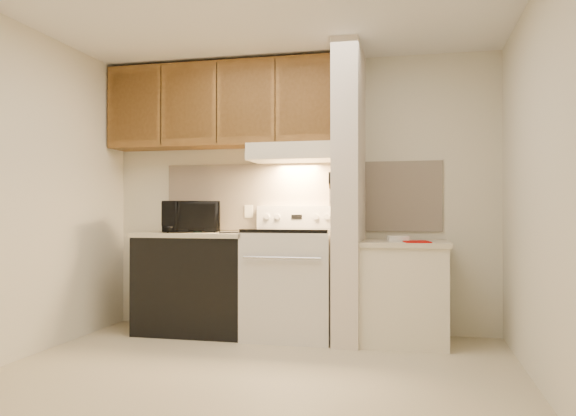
% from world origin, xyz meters
% --- Properties ---
extents(floor, '(3.60, 3.60, 0.00)m').
position_xyz_m(floor, '(0.00, 0.00, 0.00)').
color(floor, beige).
rests_on(floor, ground).
extents(ceiling, '(3.60, 3.60, 0.00)m').
position_xyz_m(ceiling, '(0.00, 0.00, 2.50)').
color(ceiling, white).
rests_on(ceiling, wall_back).
extents(wall_back, '(3.60, 2.50, 0.02)m').
position_xyz_m(wall_back, '(0.00, 1.50, 1.25)').
color(wall_back, beige).
rests_on(wall_back, floor).
extents(wall_left, '(0.02, 3.00, 2.50)m').
position_xyz_m(wall_left, '(-1.80, 0.00, 1.25)').
color(wall_left, beige).
rests_on(wall_left, floor).
extents(wall_right, '(0.02, 3.00, 2.50)m').
position_xyz_m(wall_right, '(1.80, 0.00, 1.25)').
color(wall_right, beige).
rests_on(wall_right, floor).
extents(backsplash, '(2.60, 0.02, 0.63)m').
position_xyz_m(backsplash, '(0.00, 1.49, 1.24)').
color(backsplash, '#FFE7CD').
rests_on(backsplash, wall_back).
extents(range_body, '(0.76, 0.65, 0.92)m').
position_xyz_m(range_body, '(0.00, 1.16, 0.46)').
color(range_body, silver).
rests_on(range_body, floor).
extents(oven_window, '(0.50, 0.01, 0.30)m').
position_xyz_m(oven_window, '(0.00, 0.84, 0.50)').
color(oven_window, black).
rests_on(oven_window, range_body).
extents(oven_handle, '(0.65, 0.02, 0.02)m').
position_xyz_m(oven_handle, '(0.00, 0.80, 0.72)').
color(oven_handle, silver).
rests_on(oven_handle, range_body).
extents(cooktop, '(0.74, 0.64, 0.03)m').
position_xyz_m(cooktop, '(0.00, 1.16, 0.94)').
color(cooktop, black).
rests_on(cooktop, range_body).
extents(range_backguard, '(0.76, 0.08, 0.20)m').
position_xyz_m(range_backguard, '(0.00, 1.44, 1.05)').
color(range_backguard, silver).
rests_on(range_backguard, range_body).
extents(range_display, '(0.10, 0.01, 0.04)m').
position_xyz_m(range_display, '(0.00, 1.40, 1.05)').
color(range_display, black).
rests_on(range_display, range_backguard).
extents(range_knob_left_outer, '(0.05, 0.02, 0.05)m').
position_xyz_m(range_knob_left_outer, '(-0.28, 1.40, 1.05)').
color(range_knob_left_outer, silver).
rests_on(range_knob_left_outer, range_backguard).
extents(range_knob_left_inner, '(0.05, 0.02, 0.05)m').
position_xyz_m(range_knob_left_inner, '(-0.18, 1.40, 1.05)').
color(range_knob_left_inner, silver).
rests_on(range_knob_left_inner, range_backguard).
extents(range_knob_right_inner, '(0.05, 0.02, 0.05)m').
position_xyz_m(range_knob_right_inner, '(0.18, 1.40, 1.05)').
color(range_knob_right_inner, silver).
rests_on(range_knob_right_inner, range_backguard).
extents(range_knob_right_outer, '(0.05, 0.02, 0.05)m').
position_xyz_m(range_knob_right_outer, '(0.28, 1.40, 1.05)').
color(range_knob_right_outer, silver).
rests_on(range_knob_right_outer, range_backguard).
extents(dishwasher_front, '(1.00, 0.63, 0.87)m').
position_xyz_m(dishwasher_front, '(-0.88, 1.17, 0.43)').
color(dishwasher_front, black).
rests_on(dishwasher_front, floor).
extents(left_countertop, '(1.04, 0.67, 0.04)m').
position_xyz_m(left_countertop, '(-0.88, 1.17, 0.89)').
color(left_countertop, beige).
rests_on(left_countertop, dishwasher_front).
extents(spoon_rest, '(0.23, 0.12, 0.01)m').
position_xyz_m(spoon_rest, '(-0.48, 0.97, 0.92)').
color(spoon_rest, black).
rests_on(spoon_rest, left_countertop).
extents(teal_jar, '(0.11, 0.11, 0.09)m').
position_xyz_m(teal_jar, '(-0.83, 1.06, 0.96)').
color(teal_jar, '#1D5F5A').
rests_on(teal_jar, left_countertop).
extents(outlet, '(0.08, 0.01, 0.12)m').
position_xyz_m(outlet, '(-0.48, 1.48, 1.10)').
color(outlet, beige).
rests_on(outlet, backsplash).
extents(microwave, '(0.60, 0.52, 0.28)m').
position_xyz_m(microwave, '(-0.93, 1.15, 1.05)').
color(microwave, black).
rests_on(microwave, left_countertop).
extents(partition_pillar, '(0.22, 0.70, 2.50)m').
position_xyz_m(partition_pillar, '(0.51, 1.15, 1.25)').
color(partition_pillar, beige).
rests_on(partition_pillar, floor).
extents(pillar_trim, '(0.01, 0.70, 0.04)m').
position_xyz_m(pillar_trim, '(0.39, 1.15, 1.30)').
color(pillar_trim, brown).
rests_on(pillar_trim, partition_pillar).
extents(knife_strip, '(0.02, 0.42, 0.04)m').
position_xyz_m(knife_strip, '(0.39, 1.10, 1.32)').
color(knife_strip, black).
rests_on(knife_strip, partition_pillar).
extents(knife_blade_a, '(0.01, 0.03, 0.16)m').
position_xyz_m(knife_blade_a, '(0.38, 0.95, 1.22)').
color(knife_blade_a, silver).
rests_on(knife_blade_a, knife_strip).
extents(knife_handle_a, '(0.02, 0.02, 0.10)m').
position_xyz_m(knife_handle_a, '(0.38, 0.93, 1.37)').
color(knife_handle_a, black).
rests_on(knife_handle_a, knife_strip).
extents(knife_blade_b, '(0.01, 0.04, 0.18)m').
position_xyz_m(knife_blade_b, '(0.38, 1.01, 1.21)').
color(knife_blade_b, silver).
rests_on(knife_blade_b, knife_strip).
extents(knife_handle_b, '(0.02, 0.02, 0.10)m').
position_xyz_m(knife_handle_b, '(0.38, 1.02, 1.37)').
color(knife_handle_b, black).
rests_on(knife_handle_b, knife_strip).
extents(knife_blade_c, '(0.01, 0.04, 0.20)m').
position_xyz_m(knife_blade_c, '(0.38, 1.10, 1.20)').
color(knife_blade_c, silver).
rests_on(knife_blade_c, knife_strip).
extents(knife_handle_c, '(0.02, 0.02, 0.10)m').
position_xyz_m(knife_handle_c, '(0.38, 1.11, 1.37)').
color(knife_handle_c, black).
rests_on(knife_handle_c, knife_strip).
extents(knife_blade_d, '(0.01, 0.04, 0.16)m').
position_xyz_m(knife_blade_d, '(0.38, 1.17, 1.22)').
color(knife_blade_d, silver).
rests_on(knife_blade_d, knife_strip).
extents(knife_handle_d, '(0.02, 0.02, 0.10)m').
position_xyz_m(knife_handle_d, '(0.38, 1.19, 1.37)').
color(knife_handle_d, black).
rests_on(knife_handle_d, knife_strip).
extents(knife_blade_e, '(0.01, 0.04, 0.18)m').
position_xyz_m(knife_blade_e, '(0.38, 1.27, 1.21)').
color(knife_blade_e, silver).
rests_on(knife_blade_e, knife_strip).
extents(knife_handle_e, '(0.02, 0.02, 0.10)m').
position_xyz_m(knife_handle_e, '(0.38, 1.26, 1.37)').
color(knife_handle_e, black).
rests_on(knife_handle_e, knife_strip).
extents(oven_mitt, '(0.03, 0.10, 0.23)m').
position_xyz_m(oven_mitt, '(0.38, 1.32, 1.23)').
color(oven_mitt, gray).
rests_on(oven_mitt, partition_pillar).
extents(right_cab_base, '(0.70, 0.60, 0.81)m').
position_xyz_m(right_cab_base, '(0.97, 1.15, 0.40)').
color(right_cab_base, beige).
rests_on(right_cab_base, floor).
extents(right_countertop, '(0.74, 0.64, 0.04)m').
position_xyz_m(right_countertop, '(0.97, 1.15, 0.83)').
color(right_countertop, beige).
rests_on(right_countertop, right_cab_base).
extents(red_folder, '(0.24, 0.30, 0.01)m').
position_xyz_m(red_folder, '(1.07, 1.00, 0.85)').
color(red_folder, '#B00804').
rests_on(red_folder, right_countertop).
extents(white_box, '(0.18, 0.14, 0.04)m').
position_xyz_m(white_box, '(0.92, 1.11, 0.87)').
color(white_box, white).
rests_on(white_box, right_countertop).
extents(range_hood, '(0.78, 0.44, 0.15)m').
position_xyz_m(range_hood, '(0.00, 1.28, 1.62)').
color(range_hood, beige).
rests_on(range_hood, upper_cabinets).
extents(hood_lip, '(0.78, 0.04, 0.06)m').
position_xyz_m(hood_lip, '(0.00, 1.07, 1.58)').
color(hood_lip, beige).
rests_on(hood_lip, range_hood).
extents(upper_cabinets, '(2.18, 0.33, 0.77)m').
position_xyz_m(upper_cabinets, '(-0.69, 1.32, 2.08)').
color(upper_cabinets, brown).
rests_on(upper_cabinets, wall_back).
extents(cab_door_a, '(0.46, 0.01, 0.63)m').
position_xyz_m(cab_door_a, '(-1.51, 1.17, 2.08)').
color(cab_door_a, brown).
rests_on(cab_door_a, upper_cabinets).
extents(cab_gap_a, '(0.01, 0.01, 0.73)m').
position_xyz_m(cab_gap_a, '(-1.23, 1.16, 2.08)').
color(cab_gap_a, black).
rests_on(cab_gap_a, upper_cabinets).
extents(cab_door_b, '(0.46, 0.01, 0.63)m').
position_xyz_m(cab_door_b, '(-0.96, 1.17, 2.08)').
color(cab_door_b, brown).
rests_on(cab_door_b, upper_cabinets).
extents(cab_gap_b, '(0.01, 0.01, 0.73)m').
position_xyz_m(cab_gap_b, '(-0.69, 1.16, 2.08)').
color(cab_gap_b, black).
rests_on(cab_gap_b, upper_cabinets).
extents(cab_door_c, '(0.46, 0.01, 0.63)m').
position_xyz_m(cab_door_c, '(-0.42, 1.17, 2.08)').
color(cab_door_c, brown).
rests_on(cab_door_c, upper_cabinets).
extents(cab_gap_c, '(0.01, 0.01, 0.73)m').
position_xyz_m(cab_gap_c, '(-0.14, 1.16, 2.08)').
color(cab_gap_c, black).
rests_on(cab_gap_c, upper_cabinets).
extents(cab_door_d, '(0.46, 0.01, 0.63)m').
position_xyz_m(cab_door_d, '(0.13, 1.17, 2.08)').
color(cab_door_d, brown).
rests_on(cab_door_d, upper_cabinets).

